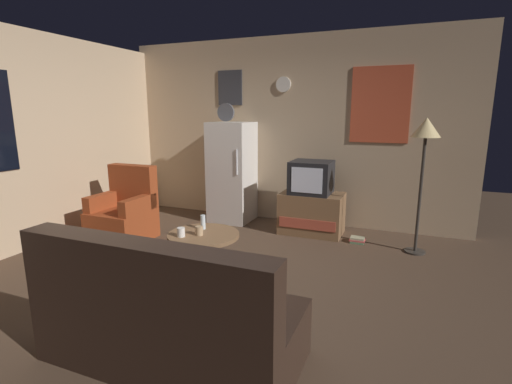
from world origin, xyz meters
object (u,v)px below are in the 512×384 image
(mug_ceramic_tan, at_px, (199,231))
(fridge, at_px, (232,172))
(crt_tv, at_px, (311,177))
(couch, at_px, (168,319))
(standing_lamp, at_px, (425,138))
(book_stack, at_px, (357,240))
(tv_stand, at_px, (312,213))
(armchair, at_px, (125,214))
(wine_glass, at_px, (203,222))
(coffee_table, at_px, (204,255))
(mug_ceramic_white, at_px, (181,232))

(mug_ceramic_tan, bearing_deg, fridge, 106.68)
(crt_tv, distance_m, couch, 3.10)
(couch, bearing_deg, standing_lamp, 61.13)
(book_stack, bearing_deg, tv_stand, 165.71)
(armchair, relative_size, couch, 0.56)
(fridge, xyz_separation_m, tv_stand, (1.29, -0.17, -0.47))
(wine_glass, xyz_separation_m, couch, (0.54, -1.41, -0.21))
(tv_stand, bearing_deg, standing_lamp, -10.88)
(fridge, height_order, couch, fridge)
(mug_ceramic_tan, relative_size, couch, 0.05)
(standing_lamp, bearing_deg, coffee_table, -142.92)
(coffee_table, height_order, couch, couch)
(crt_tv, xyz_separation_m, standing_lamp, (1.35, -0.26, 0.58))
(standing_lamp, relative_size, mug_ceramic_tan, 17.67)
(coffee_table, bearing_deg, mug_ceramic_white, -132.57)
(mug_ceramic_tan, bearing_deg, coffee_table, 79.12)
(crt_tv, relative_size, armchair, 0.56)
(armchair, bearing_deg, wine_glass, -18.29)
(tv_stand, relative_size, standing_lamp, 0.53)
(fridge, xyz_separation_m, crt_tv, (1.27, -0.18, 0.03))
(wine_glass, xyz_separation_m, mug_ceramic_tan, (0.07, -0.19, -0.03))
(fridge, distance_m, mug_ceramic_tan, 2.11)
(standing_lamp, distance_m, armchair, 3.81)
(standing_lamp, bearing_deg, tv_stand, 169.12)
(fridge, distance_m, armchair, 1.68)
(tv_stand, bearing_deg, couch, -93.97)
(couch, bearing_deg, wine_glass, 111.07)
(tv_stand, bearing_deg, armchair, -152.33)
(mug_ceramic_white, distance_m, mug_ceramic_tan, 0.18)
(coffee_table, bearing_deg, armchair, 158.34)
(book_stack, bearing_deg, fridge, 170.08)
(fridge, relative_size, crt_tv, 3.28)
(mug_ceramic_white, height_order, couch, couch)
(coffee_table, xyz_separation_m, couch, (0.47, -1.28, 0.09))
(wine_glass, bearing_deg, mug_ceramic_tan, -70.78)
(mug_ceramic_tan, xyz_separation_m, armchair, (-1.53, 0.67, -0.16))
(crt_tv, xyz_separation_m, mug_ceramic_tan, (-0.67, -1.84, -0.28))
(tv_stand, xyz_separation_m, standing_lamp, (1.33, -0.26, 1.08))
(standing_lamp, xyz_separation_m, coffee_table, (-2.01, -1.52, -1.13))
(wine_glass, height_order, mug_ceramic_white, wine_glass)
(crt_tv, relative_size, mug_ceramic_tan, 6.00)
(mug_ceramic_tan, xyz_separation_m, book_stack, (1.34, 1.67, -0.46))
(tv_stand, distance_m, mug_ceramic_tan, 1.97)
(fridge, relative_size, book_stack, 9.10)
(standing_lamp, relative_size, wine_glass, 10.60)
(fridge, height_order, crt_tv, fridge)
(mug_ceramic_tan, distance_m, couch, 1.32)
(mug_ceramic_white, bearing_deg, fridge, 102.26)
(crt_tv, distance_m, wine_glass, 1.82)
(fridge, distance_m, wine_glass, 1.91)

